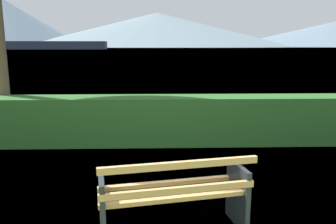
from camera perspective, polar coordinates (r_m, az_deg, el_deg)
The scene contains 6 objects.
water_surface at distance 313.07m, azimuth -1.74°, elevation 10.82°, with size 620.00×620.00×0.00m, color #6B8EA3.
park_bench at distance 3.48m, azimuth 1.00°, elevation -14.00°, with size 1.58×0.84×0.87m.
hedge_row at distance 6.60m, azimuth -0.45°, elevation -1.38°, with size 8.40×0.70×0.93m, color #285B23.
cargo_ship_large at distance 204.23m, azimuth -23.94°, elevation 10.76°, with size 81.63×15.73×13.59m.
fishing_boat_near at distance 270.88m, azimuth -19.16°, elevation 10.30°, with size 6.66×4.28×1.84m.
distant_hills at distance 578.57m, azimuth 2.93°, elevation 13.78°, with size 887.20×445.72×77.30m.
Camera 1 is at (-0.14, -3.20, 1.90)m, focal length 35.89 mm.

